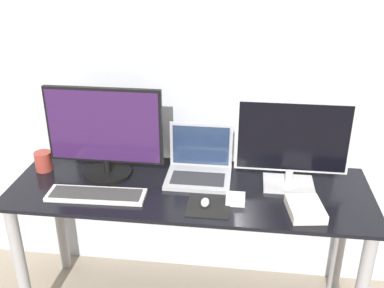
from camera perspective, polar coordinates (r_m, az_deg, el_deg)
wall_back at (r=2.23m, az=0.84°, el=10.68°), size 7.00×0.05×2.50m
desk at (r=2.18m, az=-0.31°, el=-8.67°), size 1.67×0.58×0.73m
monitor_left at (r=2.15m, az=-11.05°, el=1.34°), size 0.55×0.23×0.44m
monitor_right at (r=2.06m, az=12.62°, el=0.09°), size 0.51×0.16×0.42m
laptop at (r=2.17m, az=0.94°, el=-2.62°), size 0.31×0.24×0.25m
keyboard at (r=2.07m, az=-12.06°, el=-6.34°), size 0.45×0.15×0.02m
mousepad at (r=1.96m, az=2.08°, el=-7.89°), size 0.18×0.18×0.00m
mouse at (r=1.95m, az=1.68°, el=-7.42°), size 0.04×0.06×0.03m
book at (r=1.97m, az=14.19°, el=-7.98°), size 0.17×0.21×0.04m
mug at (r=2.35m, az=-18.35°, el=-2.08°), size 0.08×0.08×0.10m
power_brick at (r=1.99m, az=5.54°, el=-6.97°), size 0.08×0.09×0.03m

